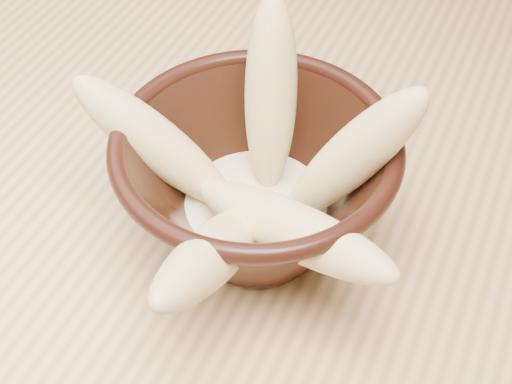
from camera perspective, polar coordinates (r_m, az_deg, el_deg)
table at (r=0.64m, az=9.68°, el=-1.52°), size 1.20×0.80×0.75m
bowl at (r=0.46m, az=0.00°, el=0.71°), size 0.18×0.18×0.10m
milk_puddle at (r=0.48m, az=0.00°, el=-1.28°), size 0.10×0.10×0.01m
banana_upright at (r=0.46m, az=1.19°, el=7.76°), size 0.06×0.08×0.14m
banana_left at (r=0.46m, az=-8.08°, el=3.92°), size 0.12×0.05×0.11m
banana_right at (r=0.44m, az=7.82°, el=2.90°), size 0.10×0.06×0.13m
banana_across at (r=0.42m, az=2.70°, el=-2.94°), size 0.16×0.08×0.07m
banana_front at (r=0.41m, az=-3.37°, el=-4.85°), size 0.04×0.15×0.10m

